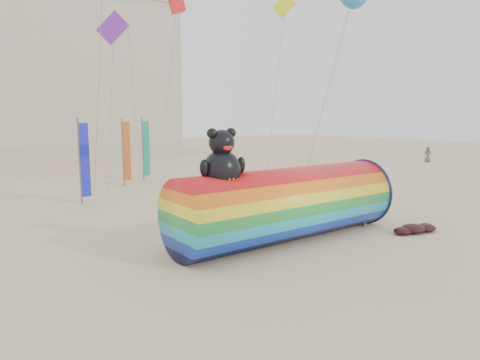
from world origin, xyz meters
TOP-DOWN VIEW (x-y plane):
  - ground at (0.00, 0.00)m, footprint 160.00×160.00m
  - windsock_assembly at (1.33, -0.77)m, footprint 10.71×3.26m
  - kite_handler at (5.80, -1.46)m, footprint 0.73×0.68m
  - fabric_bundle at (6.86, -3.49)m, footprint 2.62×1.35m
  - festival_banners at (0.60, 16.20)m, footprint 7.63×6.69m

SIDE VIEW (x-z plane):
  - ground at x=0.00m, z-range 0.00..0.00m
  - fabric_bundle at x=6.86m, z-range -0.03..0.37m
  - kite_handler at x=5.80m, z-range 0.00..1.66m
  - windsock_assembly at x=1.33m, z-range -0.83..4.11m
  - festival_banners at x=0.60m, z-range 0.04..5.24m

